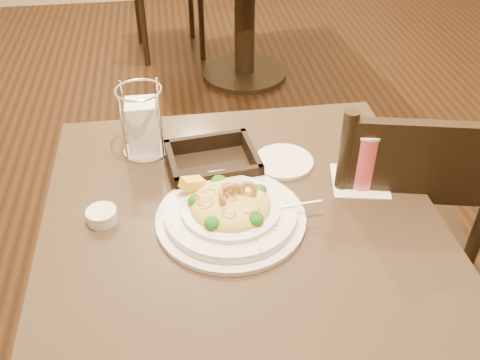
{
  "coord_description": "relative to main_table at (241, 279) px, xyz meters",
  "views": [
    {
      "loc": [
        -0.13,
        -0.91,
        1.54
      ],
      "look_at": [
        0.0,
        0.02,
        0.8
      ],
      "focal_mm": 40.0,
      "sensor_mm": 36.0,
      "label": 1
    }
  ],
  "objects": [
    {
      "name": "dining_chair_near",
      "position": [
        0.46,
        0.15,
        0.0
      ],
      "size": [
        0.5,
        0.5,
        0.93
      ],
      "rotation": [
        0.0,
        0.0,
        2.92
      ],
      "color": "black",
      "rests_on": "ground"
    },
    {
      "name": "drink_glass",
      "position": [
        0.31,
        0.07,
        0.3
      ],
      "size": [
        0.16,
        0.16,
        0.15
      ],
      "rotation": [
        0.0,
        0.0,
        -0.19
      ],
      "color": "white",
      "rests_on": "main_table"
    },
    {
      "name": "side_plate",
      "position": [
        0.14,
        0.18,
        0.23
      ],
      "size": [
        0.18,
        0.18,
        0.01
      ],
      "primitive_type": "cylinder",
      "rotation": [
        0.0,
        0.0,
        0.17
      ],
      "color": "white",
      "rests_on": "main_table"
    },
    {
      "name": "main_table",
      "position": [
        0.0,
        0.0,
        0.0
      ],
      "size": [
        0.9,
        0.9,
        0.72
      ],
      "color": "black",
      "rests_on": "ground"
    },
    {
      "name": "napkin_caddy",
      "position": [
        -0.22,
        0.28,
        0.31
      ],
      "size": [
        0.12,
        0.12,
        0.19
      ],
      "rotation": [
        0.0,
        0.0,
        0.08
      ],
      "color": "silver",
      "rests_on": "main_table"
    },
    {
      "name": "pasta_bowl",
      "position": [
        -0.03,
        -0.02,
        0.26
      ],
      "size": [
        0.38,
        0.34,
        0.11
      ],
      "rotation": [
        0.0,
        0.0,
        -0.14
      ],
      "color": "white",
      "rests_on": "main_table"
    },
    {
      "name": "butter_ramekin",
      "position": [
        -0.31,
        0.02,
        0.24
      ],
      "size": [
        0.08,
        0.08,
        0.03
      ],
      "primitive_type": "cylinder",
      "rotation": [
        0.0,
        0.0,
        0.26
      ],
      "color": "white",
      "rests_on": "main_table"
    },
    {
      "name": "bread_basket",
      "position": [
        -0.05,
        0.16,
        0.25
      ],
      "size": [
        0.23,
        0.2,
        0.06
      ],
      "rotation": [
        0.0,
        0.0,
        0.12
      ],
      "color": "black",
      "rests_on": "main_table"
    }
  ]
}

